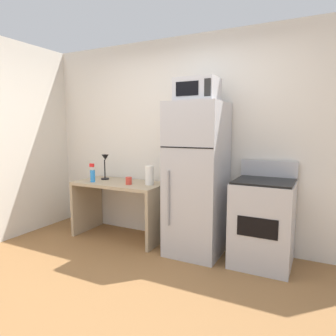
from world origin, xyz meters
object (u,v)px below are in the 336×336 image
desk_lamp (105,163)px  oven_range (262,222)px  desk (120,198)px  microwave (197,90)px  paper_towel_roll (149,175)px  spray_bottle (93,175)px  coffee_mug (129,181)px  refrigerator (197,179)px

desk_lamp → oven_range: desk_lamp is taller
desk → microwave: microwave is taller
paper_towel_roll → spray_bottle: (-0.77, -0.18, -0.02)m
paper_towel_roll → desk_lamp: bearing=176.3°
coffee_mug → microwave: bearing=2.8°
spray_bottle → microwave: bearing=4.9°
desk → coffee_mug: bearing=-22.9°
paper_towel_roll → microwave: size_ratio=0.52×
coffee_mug → oven_range: size_ratio=0.09×
desk → refrigerator: refrigerator is taller
coffee_mug → paper_towel_roll: (0.25, 0.10, 0.07)m
desk → oven_range: (1.85, 0.01, -0.06)m
coffee_mug → paper_towel_roll: size_ratio=0.40×
paper_towel_roll → desk: bearing=-177.4°
coffee_mug → microwave: microwave is taller
desk → coffee_mug: (0.19, -0.08, 0.27)m
spray_bottle → microwave: 1.77m
desk → microwave: bearing=-2.0°
spray_bottle → desk_lamp: bearing=81.6°
desk → paper_towel_roll: 0.56m
desk_lamp → refrigerator: bearing=-3.5°
refrigerator → spray_bottle: bearing=-174.3°
coffee_mug → spray_bottle: (-0.52, -0.08, 0.05)m
refrigerator → coffee_mug: bearing=-175.8°
desk_lamp → coffee_mug: size_ratio=3.72×
desk → desk_lamp: desk_lamp is taller
oven_range → paper_towel_roll: bearing=179.5°
coffee_mug → microwave: (0.90, 0.04, 1.08)m
spray_bottle → microwave: (1.43, 0.12, 1.03)m
desk_lamp → spray_bottle: (-0.03, -0.23, -0.14)m
desk → paper_towel_roll: size_ratio=5.06×
desk → coffee_mug: 0.34m
microwave → oven_range: microwave is taller
desk → microwave: (1.10, -0.04, 1.35)m
desk_lamp → coffee_mug: bearing=-17.0°
paper_towel_roll → refrigerator: size_ratio=0.14×
coffee_mug → desk_lamp: bearing=163.0°
desk_lamp → paper_towel_roll: size_ratio=1.47×
desk → coffee_mug: size_ratio=12.79×
coffee_mug → refrigerator: refrigerator is taller
desk_lamp → coffee_mug: desk_lamp is taller
spray_bottle → microwave: microwave is taller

